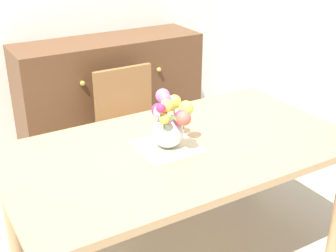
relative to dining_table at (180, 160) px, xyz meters
The scene contains 5 objects.
dining_table is the anchor object (origin of this frame).
chair_far 0.85m from the dining_table, 81.26° to the left, with size 0.42×0.42×0.90m.
dresser 1.36m from the dining_table, 81.57° to the left, with size 1.40×0.47×1.00m.
placemat 0.11m from the dining_table, behind, with size 0.30×0.30×0.01m, color beige.
flower_vase 0.23m from the dining_table, 167.22° to the left, with size 0.24×0.29×0.27m.
Camera 1 is at (-1.09, -1.73, 1.81)m, focal length 48.45 mm.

